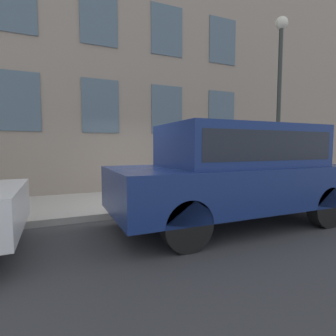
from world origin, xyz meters
The scene contains 7 objects.
ground_plane centered at (0.00, 0.00, 0.00)m, with size 80.00×80.00×0.00m, color #38383A.
sidewalk centered at (1.42, 0.00, 0.07)m, with size 2.85×60.00×0.14m.
building_facade centered at (2.99, 0.00, 5.21)m, with size 0.33×40.00×10.42m.
fire_hydrant centered at (0.39, -0.39, 0.57)m, with size 0.31×0.43×0.83m.
person centered at (0.49, 0.15, 0.80)m, with size 0.26×0.17×1.09m.
parked_truck_navy_near centered at (-1.27, -0.88, 1.13)m, with size 2.01×4.90×1.98m.
street_lamp centered at (0.48, -3.77, 3.40)m, with size 0.36×0.36×5.22m.
Camera 1 is at (-5.53, 2.46, 1.55)m, focal length 28.00 mm.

